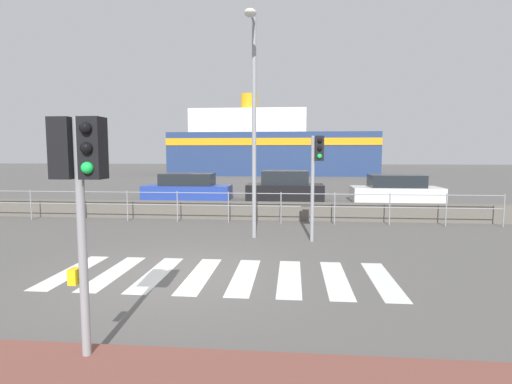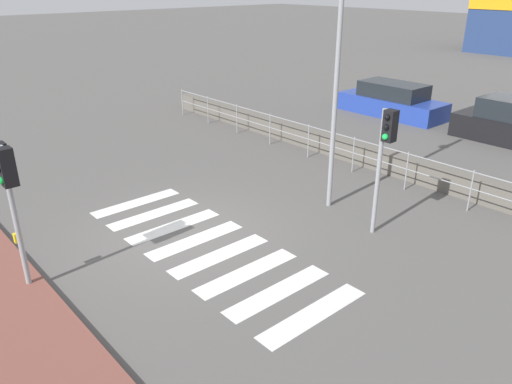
# 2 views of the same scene
# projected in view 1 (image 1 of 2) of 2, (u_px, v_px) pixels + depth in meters

# --- Properties ---
(ground_plane) EXTENTS (160.00, 160.00, 0.00)m
(ground_plane) POSITION_uv_depth(u_px,v_px,m) (181.00, 275.00, 8.07)
(ground_plane) COLOR #565451
(crosswalk) EXTENTS (6.75, 2.40, 0.01)m
(crosswalk) POSITION_uv_depth(u_px,v_px,m) (222.00, 276.00, 7.99)
(crosswalk) COLOR silver
(crosswalk) RESTS_ON ground_plane
(seawall) EXTENTS (20.49, 0.55, 0.63)m
(seawall) POSITION_uv_depth(u_px,v_px,m) (232.00, 210.00, 14.93)
(seawall) COLOR #605B54
(seawall) RESTS_ON ground_plane
(harbor_fence) EXTENTS (18.48, 0.04, 1.10)m
(harbor_fence) POSITION_uv_depth(u_px,v_px,m) (228.00, 202.00, 14.02)
(harbor_fence) COLOR gray
(harbor_fence) RESTS_ON ground_plane
(traffic_light_near) EXTENTS (0.58, 0.41, 2.85)m
(traffic_light_near) POSITION_uv_depth(u_px,v_px,m) (79.00, 174.00, 4.43)
(traffic_light_near) COLOR gray
(traffic_light_near) RESTS_ON ground_plane
(traffic_light_far) EXTENTS (0.34, 0.32, 2.92)m
(traffic_light_far) POSITION_uv_depth(u_px,v_px,m) (317.00, 164.00, 10.89)
(traffic_light_far) COLOR gray
(traffic_light_far) RESTS_ON ground_plane
(streetlamp) EXTENTS (0.32, 1.24, 6.18)m
(streetlamp) POSITION_uv_depth(u_px,v_px,m) (253.00, 103.00, 11.02)
(streetlamp) COLOR gray
(streetlamp) RESTS_ON ground_plane
(ferry_boat) EXTENTS (22.55, 6.85, 9.02)m
(ferry_boat) POSITION_uv_depth(u_px,v_px,m) (268.00, 147.00, 44.93)
(ferry_boat) COLOR navy
(ferry_boat) RESTS_ON ground_plane
(parked_car_blue) EXTENTS (4.55, 1.72, 1.38)m
(parked_car_blue) POSITION_uv_depth(u_px,v_px,m) (188.00, 188.00, 21.00)
(parked_car_blue) COLOR #233D9E
(parked_car_blue) RESTS_ON ground_plane
(parked_car_black) EXTENTS (3.91, 1.86, 1.55)m
(parked_car_black) POSITION_uv_depth(u_px,v_px,m) (285.00, 188.00, 20.52)
(parked_car_black) COLOR black
(parked_car_black) RESTS_ON ground_plane
(parked_car_white) EXTENTS (4.34, 1.86, 1.37)m
(parked_car_white) POSITION_uv_depth(u_px,v_px,m) (396.00, 190.00, 20.02)
(parked_car_white) COLOR silver
(parked_car_white) RESTS_ON ground_plane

